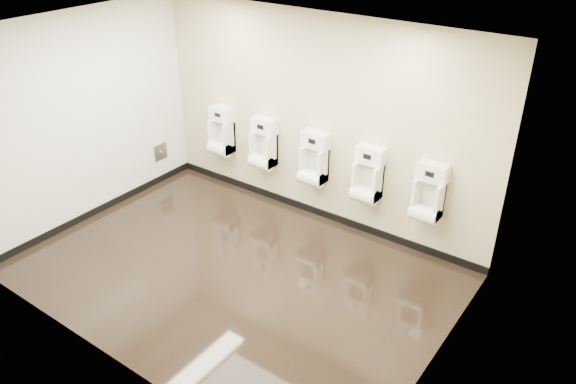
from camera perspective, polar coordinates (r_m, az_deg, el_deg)
name	(u,v)px	position (r m, az deg, el deg)	size (l,w,h in m)	color
ground	(234,273)	(6.85, -5.54, -8.17)	(5.00, 3.50, 0.00)	black
ceiling	(220,38)	(5.64, -6.90, 15.26)	(5.00, 3.50, 0.00)	white
back_wall	(316,120)	(7.39, 2.87, 7.27)	(5.00, 0.02, 2.80)	#BDB592
front_wall	(94,241)	(5.13, -19.14, -4.74)	(5.00, 0.02, 2.80)	#BDB592
left_wall	(84,119)	(7.89, -20.05, 6.95)	(0.02, 3.50, 2.80)	#BDB592
right_wall	(449,244)	(5.01, 16.02, -5.06)	(0.02, 3.50, 2.80)	#BDB592
tile_overlay_left	(84,119)	(7.88, -20.03, 6.94)	(0.01, 3.50, 2.80)	white
skirting_back	(313,210)	(7.97, 2.59, -1.83)	(5.00, 0.02, 0.10)	black
skirting_left	(101,208)	(8.43, -18.50, -1.60)	(0.02, 3.50, 0.10)	black
access_panel	(160,151)	(8.88, -12.85, 4.03)	(0.04, 0.25, 0.25)	#9E9EA3
urinal_0	(221,135)	(8.40, -6.80, 5.80)	(0.38, 0.29, 0.72)	white
urinal_1	(263,147)	(7.93, -2.54, 4.56)	(0.38, 0.29, 0.72)	white
urinal_2	(314,163)	(7.48, 2.62, 3.01)	(0.38, 0.29, 0.72)	white
urinal_3	(367,179)	(7.12, 8.07, 1.34)	(0.38, 0.29, 0.72)	white
urinal_4	(428,197)	(6.84, 14.03, -0.50)	(0.38, 0.29, 0.72)	white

